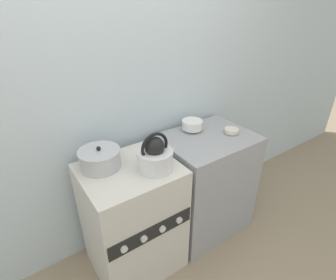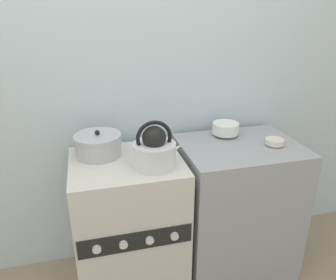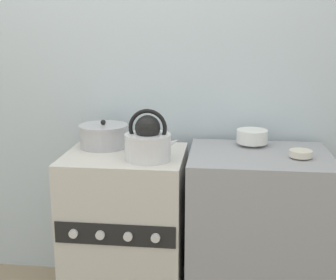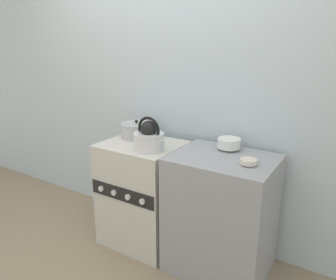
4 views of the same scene
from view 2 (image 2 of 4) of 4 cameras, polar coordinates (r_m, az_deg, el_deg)
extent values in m
cube|color=silver|center=(2.04, -9.21, 10.37)|extent=(7.00, 0.06, 2.50)
cube|color=beige|center=(2.04, -6.69, -14.71)|extent=(0.62, 0.53, 0.87)
cube|color=black|center=(1.77, -5.53, -17.13)|extent=(0.59, 0.01, 0.11)
cylinder|color=silver|center=(1.75, -12.30, -18.11)|extent=(0.04, 0.02, 0.04)
cylinder|color=silver|center=(1.76, -7.77, -17.64)|extent=(0.04, 0.02, 0.04)
cylinder|color=silver|center=(1.77, -3.20, -17.05)|extent=(0.04, 0.02, 0.04)
cylinder|color=silver|center=(1.79, 1.14, -16.40)|extent=(0.04, 0.02, 0.04)
cube|color=#99999E|center=(2.22, 11.63, -11.42)|extent=(0.71, 0.56, 0.89)
cylinder|color=silver|center=(1.72, -2.39, -2.58)|extent=(0.23, 0.23, 0.13)
sphere|color=black|center=(1.68, -2.44, 0.39)|extent=(0.12, 0.12, 0.12)
torus|color=black|center=(1.68, -2.44, 0.34)|extent=(0.19, 0.02, 0.19)
cone|color=silver|center=(1.74, 1.08, -1.62)|extent=(0.11, 0.05, 0.09)
cylinder|color=#B2B2B7|center=(1.89, -12.03, -1.05)|extent=(0.26, 0.26, 0.11)
cylinder|color=#B2B2B7|center=(1.87, -12.18, 0.69)|extent=(0.26, 0.26, 0.01)
sphere|color=black|center=(1.86, -12.23, 1.29)|extent=(0.03, 0.03, 0.03)
cylinder|color=white|center=(2.13, 9.91, 0.96)|extent=(0.07, 0.07, 0.02)
cylinder|color=white|center=(2.11, 9.99, 2.05)|extent=(0.16, 0.16, 0.07)
cylinder|color=beige|center=(2.06, 18.02, -0.76)|extent=(0.05, 0.05, 0.01)
cylinder|color=beige|center=(2.05, 18.08, -0.26)|extent=(0.11, 0.11, 0.03)
camera|label=1|loc=(0.55, -72.21, 25.27)|focal=28.00mm
camera|label=3|loc=(0.96, 115.35, -18.79)|focal=50.00mm
camera|label=4|loc=(1.71, 87.79, 0.91)|focal=35.00mm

